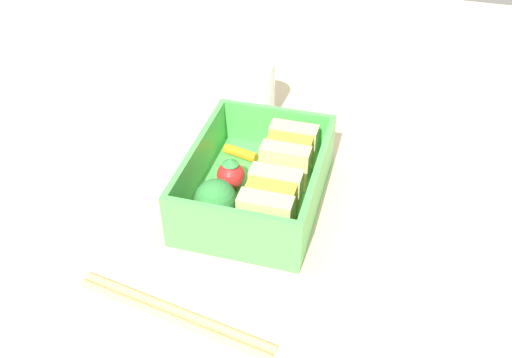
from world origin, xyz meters
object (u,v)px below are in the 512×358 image
(sandwich_left, at_px, (289,155))
(broccoli_floret, at_px, (216,201))
(carrot_stick_far_left, at_px, (240,153))
(drinking_glass, at_px, (254,90))
(folded_napkin, at_px, (140,167))
(sandwich_center_left, at_px, (271,203))
(strawberry_far_left, at_px, (231,175))
(chopstick_pair, at_px, (174,312))

(sandwich_left, height_order, broccoli_floret, broccoli_floret)
(carrot_stick_far_left, distance_m, drinking_glass, 0.10)
(folded_napkin, bearing_deg, broccoli_floret, 58.43)
(folded_napkin, bearing_deg, sandwich_center_left, 71.53)
(sandwich_center_left, relative_size, broccoli_floret, 1.22)
(sandwich_left, xyz_separation_m, broccoli_floret, (0.09, -0.05, 0.00))
(carrot_stick_far_left, xyz_separation_m, folded_napkin, (0.03, -0.10, -0.02))
(sandwich_center_left, distance_m, drinking_glass, 0.20)
(strawberry_far_left, bearing_deg, chopstick_pair, -0.12)
(sandwich_center_left, xyz_separation_m, broccoli_floret, (0.02, -0.05, 0.00))
(strawberry_far_left, height_order, chopstick_pair, strawberry_far_left)
(broccoli_floret, height_order, folded_napkin, broccoli_floret)
(strawberry_far_left, distance_m, drinking_glass, 0.15)
(sandwich_left, bearing_deg, strawberry_far_left, -52.33)
(carrot_stick_far_left, xyz_separation_m, broccoli_floret, (0.10, 0.01, 0.02))
(broccoli_floret, bearing_deg, carrot_stick_far_left, -175.60)
(drinking_glass, bearing_deg, folded_napkin, -34.90)
(sandwich_center_left, relative_size, folded_napkin, 0.40)
(folded_napkin, bearing_deg, carrot_stick_far_left, 108.44)
(sandwich_left, height_order, strawberry_far_left, sandwich_left)
(sandwich_center_left, bearing_deg, folded_napkin, -108.47)
(sandwich_left, distance_m, folded_napkin, 0.17)
(carrot_stick_far_left, distance_m, chopstick_pair, 0.21)
(sandwich_center_left, distance_m, folded_napkin, 0.17)
(chopstick_pair, bearing_deg, sandwich_center_left, 156.56)
(folded_napkin, bearing_deg, strawberry_far_left, 81.91)
(carrot_stick_far_left, bearing_deg, sandwich_center_left, 32.28)
(carrot_stick_far_left, relative_size, broccoli_floret, 0.80)
(strawberry_far_left, xyz_separation_m, drinking_glass, (-0.15, -0.02, 0.01))
(sandwich_left, relative_size, strawberry_far_left, 1.70)
(chopstick_pair, xyz_separation_m, folded_napkin, (-0.17, -0.11, -0.00))
(carrot_stick_far_left, bearing_deg, sandwich_left, 78.76)
(carrot_stick_far_left, relative_size, drinking_glass, 0.50)
(broccoli_floret, bearing_deg, chopstick_pair, -1.88)
(sandwich_left, bearing_deg, broccoli_floret, -27.26)
(carrot_stick_far_left, height_order, broccoli_floret, broccoli_floret)
(sandwich_center_left, relative_size, strawberry_far_left, 1.70)
(drinking_glass, xyz_separation_m, folded_napkin, (0.13, -0.09, -0.04))
(chopstick_pair, bearing_deg, carrot_stick_far_left, -178.72)
(sandwich_center_left, bearing_deg, drinking_glass, -159.84)
(carrot_stick_far_left, bearing_deg, chopstick_pair, 1.28)
(broccoli_floret, distance_m, chopstick_pair, 0.11)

